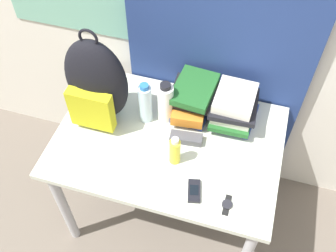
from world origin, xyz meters
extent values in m
cube|color=beige|center=(0.00, 0.36, 0.70)|extent=(1.05, 0.72, 0.03)
cylinder|color=#B2B2B7|center=(-0.47, 0.06, 0.34)|extent=(0.05, 0.05, 0.68)
cylinder|color=#B2B2B7|center=(-0.47, 0.67, 0.34)|extent=(0.05, 0.05, 0.68)
cylinder|color=#B2B2B7|center=(0.47, 0.67, 0.34)|extent=(0.05, 0.05, 0.68)
ellipsoid|color=black|center=(-0.35, 0.42, 0.94)|extent=(0.29, 0.16, 0.46)
cube|color=#B2AD19|center=(-0.35, 0.32, 0.85)|extent=(0.21, 0.05, 0.21)
torus|color=black|center=(-0.35, 0.42, 1.18)|extent=(0.09, 0.01, 0.09)
cube|color=navy|center=(0.06, 0.57, 0.73)|extent=(0.18, 0.23, 0.03)
cube|color=orange|center=(0.05, 0.57, 0.77)|extent=(0.18, 0.29, 0.05)
cube|color=black|center=(0.06, 0.58, 0.82)|extent=(0.21, 0.21, 0.04)
cube|color=#1E5623|center=(0.06, 0.58, 0.86)|extent=(0.20, 0.26, 0.03)
cube|color=navy|center=(0.27, 0.57, 0.73)|extent=(0.21, 0.22, 0.04)
cube|color=#1E5623|center=(0.26, 0.58, 0.76)|extent=(0.20, 0.28, 0.03)
cube|color=silver|center=(0.26, 0.57, 0.80)|extent=(0.18, 0.22, 0.04)
cube|color=black|center=(0.26, 0.56, 0.83)|extent=(0.23, 0.24, 0.03)
cube|color=silver|center=(0.26, 0.57, 0.86)|extent=(0.18, 0.22, 0.05)
cylinder|color=silver|center=(-0.14, 0.45, 0.82)|extent=(0.06, 0.06, 0.21)
cylinder|color=#286BB7|center=(-0.14, 0.45, 0.93)|extent=(0.04, 0.04, 0.02)
cylinder|color=white|center=(-0.05, 0.49, 0.81)|extent=(0.08, 0.08, 0.21)
cylinder|color=black|center=(-0.05, 0.49, 0.93)|extent=(0.05, 0.05, 0.02)
cylinder|color=yellow|center=(0.06, 0.26, 0.78)|extent=(0.05, 0.05, 0.14)
cylinder|color=white|center=(0.06, 0.26, 0.86)|extent=(0.03, 0.03, 0.02)
cube|color=black|center=(0.19, 0.13, 0.72)|extent=(0.08, 0.12, 0.02)
cube|color=black|center=(0.19, 0.13, 0.73)|extent=(0.05, 0.06, 0.00)
cube|color=#47474C|center=(0.08, 0.38, 0.73)|extent=(0.15, 0.07, 0.04)
cube|color=black|center=(0.33, 0.11, 0.71)|extent=(0.03, 0.10, 0.00)
cylinder|color=#232328|center=(0.33, 0.11, 0.72)|extent=(0.04, 0.04, 0.01)
camera|label=1|loc=(0.31, -0.69, 2.19)|focal=42.00mm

